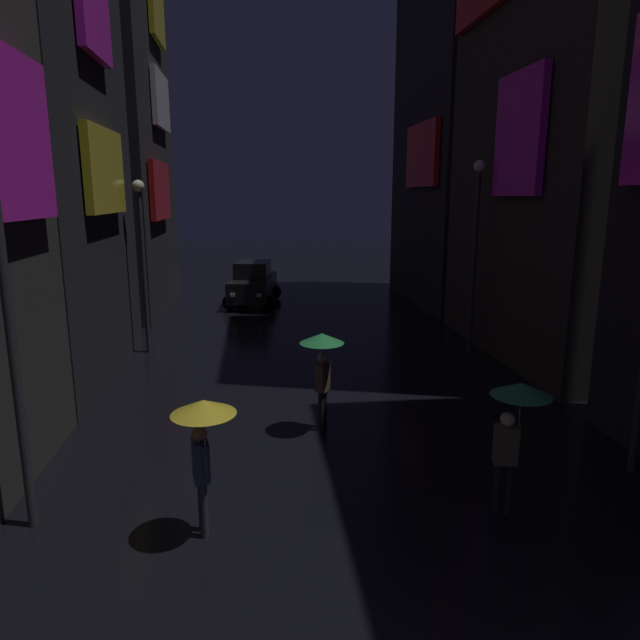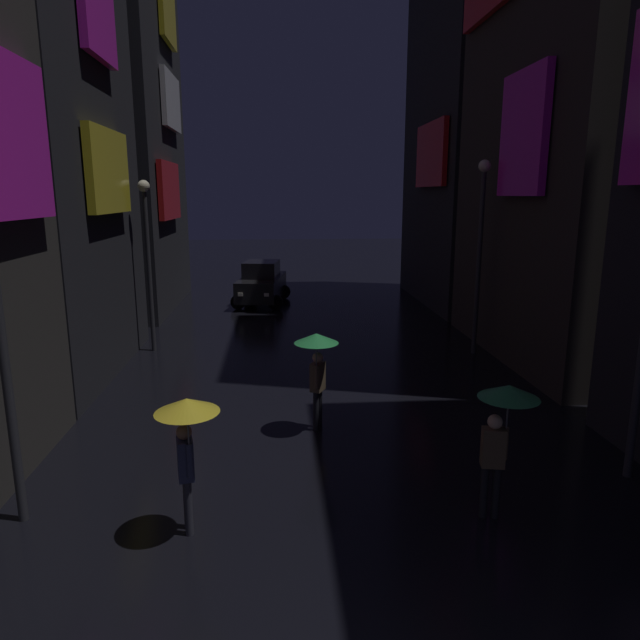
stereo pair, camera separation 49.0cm
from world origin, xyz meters
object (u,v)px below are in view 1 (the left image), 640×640
pedestrian_far_right_yellow (203,430)px  car_distant (253,284)px  pedestrian_foreground_left_green (516,412)px  streetlamp_left_far (142,246)px  streetlamp_right_far (476,236)px  streetlamp_left_near (4,274)px  pedestrian_midstreet_left_green (322,354)px

pedestrian_far_right_yellow → car_distant: size_ratio=0.49×
pedestrian_foreground_left_green → streetlamp_left_far: size_ratio=0.40×
pedestrian_far_right_yellow → car_distant: pedestrian_far_right_yellow is taller
streetlamp_right_far → car_distant: bearing=127.6°
streetlamp_left_near → streetlamp_right_far: size_ratio=1.06×
pedestrian_far_right_yellow → pedestrian_foreground_left_green: (4.60, 0.14, 0.00)m
pedestrian_far_right_yellow → streetlamp_right_far: (7.38, 9.18, 1.95)m
pedestrian_foreground_left_green → streetlamp_right_far: 9.65m
streetlamp_right_far → streetlamp_left_far: bearing=173.9°
pedestrian_far_right_yellow → streetlamp_right_far: size_ratio=0.36×
pedestrian_foreground_left_green → car_distant: 18.25m
streetlamp_left_near → streetlamp_right_far: (10.00, 8.57, -0.17)m
streetlamp_right_far → streetlamp_left_near: bearing=-139.4°
streetlamp_left_far → pedestrian_far_right_yellow: bearing=-75.7°
car_distant → streetlamp_left_near: 17.87m
pedestrian_midstreet_left_green → pedestrian_foreground_left_green: same height
streetlamp_left_near → car_distant: bearing=79.4°
pedestrian_foreground_left_green → streetlamp_left_near: (-7.21, 0.47, 2.12)m
pedestrian_far_right_yellow → streetlamp_left_near: 3.43m
pedestrian_far_right_yellow → streetlamp_left_far: streetlamp_left_far is taller
pedestrian_foreground_left_green → streetlamp_left_far: bearing=125.5°
pedestrian_far_right_yellow → streetlamp_left_far: 10.71m
streetlamp_left_near → streetlamp_right_far: 13.17m
pedestrian_midstreet_left_green → car_distant: size_ratio=0.49×
streetlamp_right_far → pedestrian_midstreet_left_green: bearing=-133.5°
pedestrian_far_right_yellow → pedestrian_foreground_left_green: same height
pedestrian_foreground_left_green → car_distant: size_ratio=0.49×
pedestrian_midstreet_left_green → streetlamp_left_far: bearing=125.1°
streetlamp_left_far → streetlamp_right_far: streetlamp_right_far is taller
car_distant → streetlamp_left_far: (-3.24, -7.69, 2.38)m
streetlamp_left_near → streetlamp_left_far: (0.00, 9.64, -0.48)m
pedestrian_far_right_yellow → pedestrian_midstreet_left_green: size_ratio=1.00×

